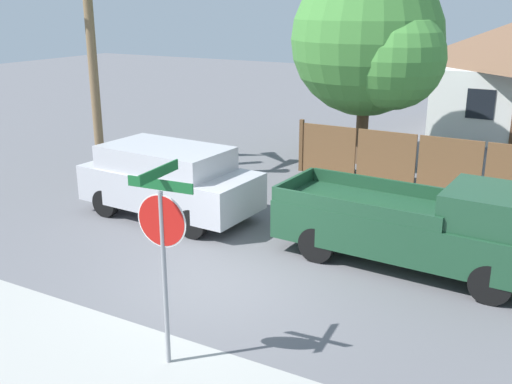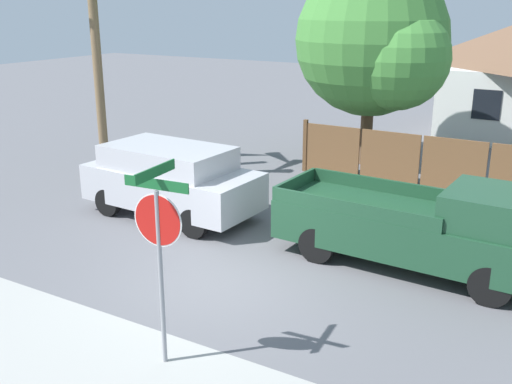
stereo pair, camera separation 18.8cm
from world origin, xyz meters
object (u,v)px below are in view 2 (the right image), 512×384
Objects in this scene: oak_tree at (377,44)px; red_suv at (171,179)px; stop_sign at (159,233)px; orange_pickup at (426,228)px.

oak_tree is 1.42× the size of red_suv.
stop_sign is at bearing -84.18° from oak_tree.
stop_sign reaches higher than orange_pickup.
red_suv is 0.80× the size of orange_pickup.
orange_pickup is (6.41, -0.01, -0.07)m from red_suv.
orange_pickup is 1.85× the size of stop_sign.
red_suv is (-2.66, -7.22, -2.98)m from oak_tree.
orange_pickup is 5.92m from stop_sign.
red_suv is 1.49× the size of stop_sign.
oak_tree reaches higher than stop_sign.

